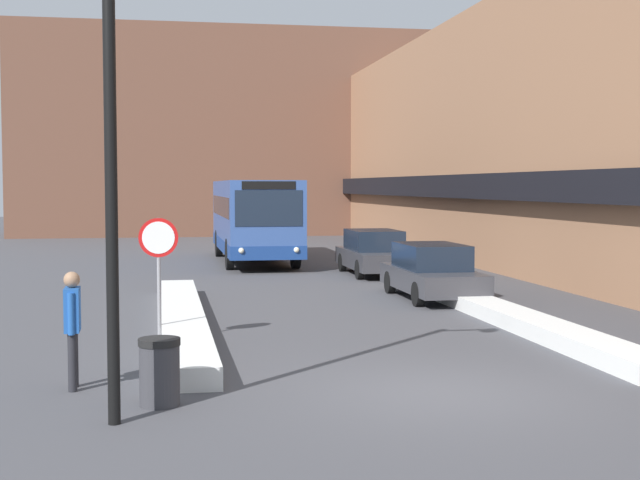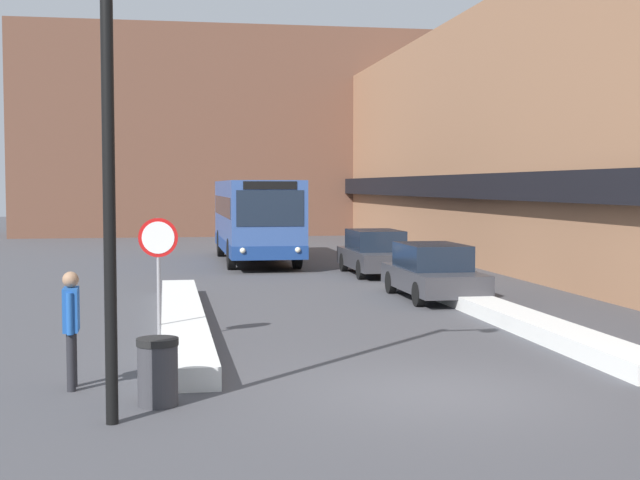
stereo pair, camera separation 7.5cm
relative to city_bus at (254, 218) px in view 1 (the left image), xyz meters
The scene contains 12 objects.
ground_plane 23.20m from the city_bus, 89.11° to the right, with size 160.00×160.00×0.00m, color #47474C.
building_row_right 10.82m from the city_bus, ahead, with size 5.50×60.00×9.79m.
building_backdrop_far 22.55m from the city_bus, 89.07° to the left, with size 26.00×8.00×12.76m.
snow_bank_left 16.63m from the city_bus, 101.29° to the right, with size 0.90×12.56×0.37m.
snow_bank_right 16.93m from the city_bus, 76.42° to the right, with size 0.90×13.74×0.34m.
city_bus is the anchor object (origin of this frame).
parked_car_front 13.02m from the city_bus, 74.09° to the right, with size 1.83×4.55×1.49m.
parked_car_middle 6.90m from the city_bus, 58.58° to the right, with size 1.88×4.54×1.54m.
stop_sign 18.61m from the city_bus, 101.57° to the right, with size 0.76×0.08×2.45m.
street_lamp 24.53m from the city_bus, 99.52° to the right, with size 1.46×0.36×7.04m.
pedestrian 22.51m from the city_bus, 102.86° to the right, with size 0.24×0.58×1.79m.
trash_bin 23.52m from the city_bus, 99.12° to the right, with size 0.59×0.59×0.95m.
Camera 1 is at (-4.03, -12.53, 3.07)m, focal length 50.00 mm.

